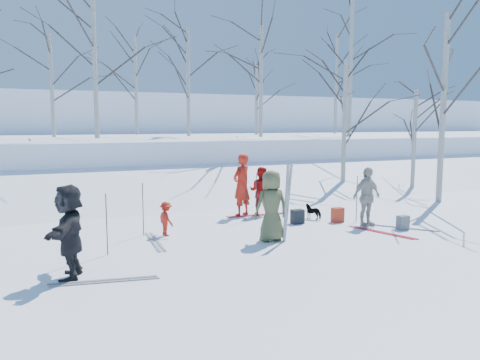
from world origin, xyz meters
name	(u,v)px	position (x,y,z in m)	size (l,w,h in m)	color
ground	(264,239)	(0.00, 0.00, 0.00)	(120.00, 120.00, 0.00)	white
snow_ramp	(183,194)	(0.00, 7.00, 0.15)	(70.00, 9.50, 1.40)	white
snow_plateau	(133,155)	(0.00, 17.00, 1.00)	(70.00, 18.00, 2.20)	white
far_hill	(93,132)	(0.00, 38.00, 2.00)	(90.00, 30.00, 6.00)	white
skier_olive_center	(271,206)	(0.09, -0.18, 0.86)	(0.84, 0.54, 1.71)	#4A5131
skier_red_north	(242,185)	(0.68, 2.96, 0.95)	(0.69, 0.46, 1.91)	#B61E11
skier_redor_behind	(261,191)	(1.27, 2.83, 0.75)	(0.73, 0.57, 1.50)	#B50E0D
skier_red_seated	(166,219)	(-2.11, 1.33, 0.43)	(0.56, 0.32, 0.87)	#B61E11
skier_cream_east	(367,197)	(3.27, 0.26, 0.82)	(0.96, 0.40, 1.63)	beige
skier_grey_west	(69,231)	(-4.53, -1.15, 0.87)	(1.61, 0.51, 1.73)	black
dog	(313,212)	(2.42, 1.62, 0.23)	(0.24, 0.54, 0.45)	black
upright_ski_left	(286,203)	(0.36, -0.44, 0.95)	(0.07, 0.02, 1.90)	silver
upright_ski_right	(288,202)	(0.43, -0.39, 0.95)	(0.07, 0.02, 1.90)	silver
ski_pair_a	(105,281)	(-4.00, -1.62, 0.01)	(1.91, 0.51, 0.02)	silver
ski_pair_b	(155,242)	(-2.52, 0.81, 0.01)	(0.30, 1.91, 0.02)	silver
ski_pair_c	(256,215)	(1.11, 2.80, 0.01)	(1.91, 0.31, 0.02)	#AA182A
ski_pair_d	(382,233)	(3.12, -0.60, 0.01)	(0.72, 1.88, 0.02)	#AA182A
ski_pair_e	(400,228)	(3.95, -0.33, 0.01)	(1.32, 1.62, 0.02)	silver
ski_pole_a	(256,196)	(0.95, 2.45, 0.67)	(0.02, 0.02, 1.34)	black
ski_pole_b	(76,231)	(-4.37, -0.28, 0.67)	(0.02, 0.02, 1.34)	black
ski_pole_c	(357,199)	(3.38, 0.84, 0.67)	(0.02, 0.02, 1.34)	black
ski_pole_d	(107,224)	(-3.71, 0.12, 0.67)	(0.02, 0.02, 1.34)	black
ski_pole_e	(246,198)	(0.52, 2.26, 0.67)	(0.02, 0.02, 1.34)	black
ski_pole_f	(143,209)	(-2.62, 1.60, 0.67)	(0.02, 0.02, 1.34)	black
backpack_red	(338,215)	(2.83, 0.99, 0.21)	(0.32, 0.22, 0.42)	#B5321B
backpack_grey	(403,223)	(3.87, -0.51, 0.19)	(0.30, 0.20, 0.38)	#5A5E62
backpack_dark	(297,217)	(1.67, 1.27, 0.20)	(0.34, 0.24, 0.40)	black
birch_plateau_a	(256,99)	(6.28, 13.74, 4.19)	(3.39, 3.39, 3.99)	silver
birch_plateau_b	(52,86)	(-4.29, 12.93, 4.49)	(3.81, 3.81, 4.59)	silver
birch_plateau_c	(188,83)	(1.99, 12.61, 4.84)	(4.29, 4.29, 5.27)	silver
birch_plateau_d	(95,62)	(-2.64, 10.68, 5.36)	(5.02, 5.02, 6.31)	silver
birch_plateau_e	(136,86)	(0.21, 16.69, 4.89)	(4.37, 4.37, 5.39)	silver
birch_plateau_g	(261,80)	(4.69, 9.91, 4.84)	(4.30, 4.30, 5.28)	silver
birch_plateau_h	(351,61)	(10.78, 11.34, 6.19)	(6.18, 6.18, 7.97)	silver
birch_plateau_j	(336,84)	(12.40, 14.99, 5.26)	(4.89, 4.89, 6.12)	silver
birch_edge_b	(443,110)	(8.25, 2.46, 3.31)	(5.24, 5.24, 6.63)	silver
birch_edge_c	(414,141)	(9.22, 4.79, 2.10)	(3.54, 3.54, 4.20)	silver
birch_edge_e	(344,127)	(6.37, 5.66, 2.67)	(4.34, 4.34, 5.34)	silver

